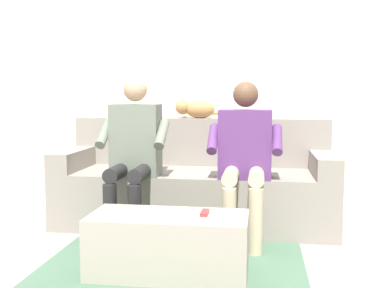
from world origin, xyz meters
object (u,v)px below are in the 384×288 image
at_px(couch, 196,187).
at_px(person_left_seated, 245,151).
at_px(person_right_seated, 133,148).
at_px(coffee_table, 169,245).
at_px(cat_on_backrest, 195,109).
at_px(remote_red, 205,213).

bearing_deg(couch, person_left_seated, 136.83).
height_order(person_left_seated, person_right_seated, person_right_seated).
xyz_separation_m(couch, coffee_table, (0.00, 1.17, -0.12)).
height_order(coffee_table, person_left_seated, person_left_seated).
xyz_separation_m(cat_on_backrest, remote_red, (-0.25, 1.40, -0.58)).
height_order(person_right_seated, remote_red, person_right_seated).
bearing_deg(person_right_seated, cat_on_backrest, -118.85).
distance_m(coffee_table, cat_on_backrest, 1.64).
bearing_deg(coffee_table, person_right_seated, -60.68).
relative_size(couch, person_left_seated, 1.91).
bearing_deg(cat_on_backrest, couch, 98.59).
bearing_deg(cat_on_backrest, remote_red, 100.28).
bearing_deg(person_right_seated, coffee_table, 119.32).
distance_m(coffee_table, remote_red, 0.29).
height_order(couch, cat_on_backrest, cat_on_backrest).
bearing_deg(couch, cat_on_backrest, -81.41).
relative_size(coffee_table, cat_on_backrest, 1.87).
bearing_deg(remote_red, cat_on_backrest, 10.05).
height_order(coffee_table, cat_on_backrest, cat_on_backrest).
bearing_deg(person_right_seated, person_left_seated, -178.53).
xyz_separation_m(couch, person_left_seated, (-0.42, 0.40, 0.36)).
height_order(person_left_seated, remote_red, person_left_seated).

